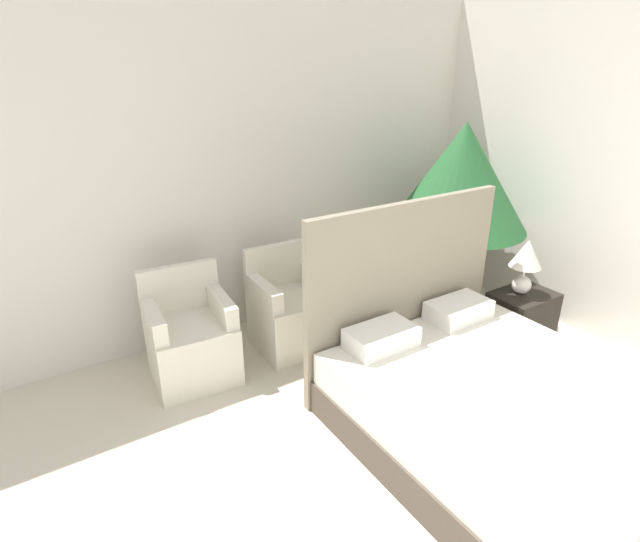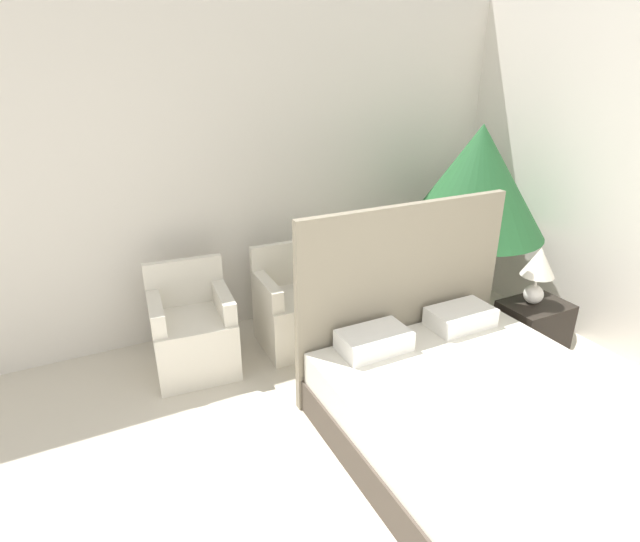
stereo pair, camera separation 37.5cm
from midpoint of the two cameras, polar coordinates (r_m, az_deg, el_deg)
The scene contains 7 objects.
wall_back at distance 4.35m, azimuth -7.69°, elevation 11.49°, with size 10.00×0.06×2.90m.
bed at distance 3.41m, azimuth 21.40°, elevation -15.21°, with size 1.71×2.02×1.40m.
armchair_near_window_left at distance 4.03m, azimuth -11.67°, elevation -7.37°, with size 0.66×0.63×0.86m.
armchair_near_window_right at distance 4.29m, azimuth -0.26°, elevation -4.84°, with size 0.63×0.60×0.86m.
potted_palm at distance 4.67m, azimuth 19.71°, elevation 9.19°, with size 1.24×1.24×1.81m.
nightstand at distance 4.55m, azimuth 25.25°, elevation -6.22°, with size 0.52×0.39×0.49m.
table_lamp at distance 4.33m, azimuth 25.99°, elevation 0.24°, with size 0.26×0.26×0.47m.
Camera 2 is at (-1.22, -0.60, 2.30)m, focal length 28.00 mm.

